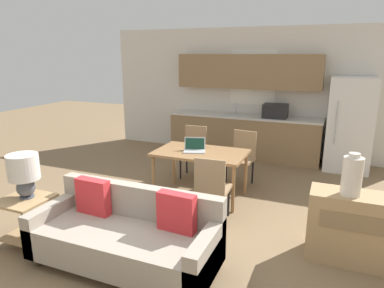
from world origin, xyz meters
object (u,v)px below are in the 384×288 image
at_px(dining_table, 201,156).
at_px(vase, 352,176).
at_px(refrigerator, 349,124).
at_px(laptop, 195,148).
at_px(dining_chair_far_left, 194,149).
at_px(table_lamp, 24,171).
at_px(dining_chair_near_right, 212,186).
at_px(couch, 128,235).
at_px(credenza, 369,231).
at_px(side_table, 27,214).
at_px(dining_chair_far_right, 242,155).

bearing_deg(dining_table, vase, -26.78).
xyz_separation_m(refrigerator, laptop, (-2.20, -2.29, -0.10)).
xyz_separation_m(dining_chair_far_left, laptop, (0.35, -0.82, 0.27)).
xyz_separation_m(table_lamp, dining_chair_near_right, (1.77, 1.30, -0.39)).
relative_size(couch, credenza, 1.61).
xyz_separation_m(dining_table, vase, (2.03, -1.02, 0.31)).
bearing_deg(dining_chair_near_right, laptop, -57.27).
bearing_deg(side_table, credenza, 16.74).
height_order(side_table, table_lamp, table_lamp).
distance_m(side_table, dining_chair_far_right, 3.35).
bearing_deg(side_table, dining_chair_far_left, 72.81).
bearing_deg(vase, dining_chair_far_right, 131.39).
bearing_deg(dining_chair_far_left, refrigerator, 25.81).
distance_m(credenza, laptop, 2.58).
distance_m(vase, laptop, 2.37).
xyz_separation_m(dining_chair_near_right, dining_chair_far_left, (-0.88, 1.55, 0.00)).
distance_m(dining_table, dining_chair_far_right, 0.90).
bearing_deg(vase, dining_chair_far_left, 143.29).
bearing_deg(laptop, dining_chair_far_left, 94.13).
height_order(side_table, dining_chair_far_left, dining_chair_far_left).
xyz_separation_m(dining_table, couch, (-0.06, -1.94, -0.33)).
height_order(couch, vase, vase).
bearing_deg(dining_chair_near_right, side_table, 33.20).
bearing_deg(dining_chair_far_left, side_table, -111.34).
xyz_separation_m(couch, credenza, (2.31, 0.96, 0.05)).
bearing_deg(credenza, refrigerator, 92.53).
relative_size(refrigerator, credenza, 1.45).
bearing_deg(dining_chair_near_right, dining_table, -62.65).
distance_m(dining_table, couch, 1.97).
distance_m(couch, table_lamp, 1.39).
bearing_deg(credenza, dining_table, 156.33).
bearing_deg(dining_chair_far_right, refrigerator, 49.91).
relative_size(dining_table, dining_chair_far_left, 1.51).
height_order(dining_chair_near_right, dining_chair_far_right, same).
distance_m(refrigerator, dining_chair_far_left, 2.97).
bearing_deg(table_lamp, vase, 16.72).
xyz_separation_m(side_table, table_lamp, (0.01, 0.03, 0.50)).
relative_size(table_lamp, credenza, 0.42).
height_order(table_lamp, laptop, table_lamp).
distance_m(table_lamp, dining_chair_far_left, 3.01).
distance_m(dining_chair_far_right, laptop, 0.99).
relative_size(refrigerator, side_table, 3.04).
bearing_deg(table_lamp, refrigerator, 51.51).
height_order(dining_table, dining_chair_far_left, dining_chair_far_left).
height_order(refrigerator, side_table, refrigerator).
height_order(couch, dining_chair_near_right, dining_chair_near_right).
bearing_deg(couch, dining_chair_near_right, 67.44).
height_order(refrigerator, table_lamp, refrigerator).
relative_size(couch, side_table, 3.36).
xyz_separation_m(refrigerator, dining_chair_near_right, (-1.67, -3.02, -0.37)).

